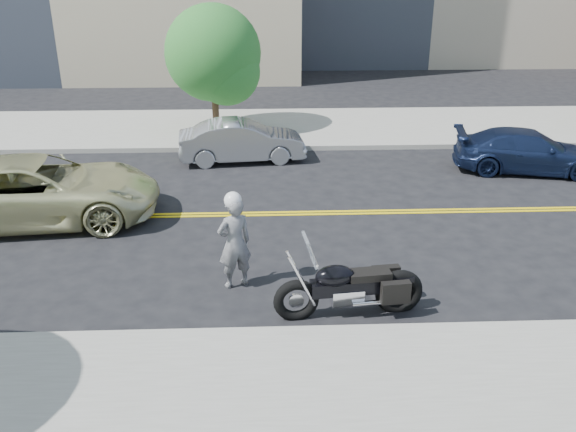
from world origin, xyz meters
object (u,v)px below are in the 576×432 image
(suv, at_px, (38,190))
(motorcycle, at_px, (351,275))
(motorcyclist, at_px, (234,240))
(parked_car_silver, at_px, (242,141))
(parked_car_blue, at_px, (528,151))

(suv, bearing_deg, motorcycle, -128.91)
(motorcyclist, height_order, parked_car_silver, motorcyclist)
(motorcyclist, xyz_separation_m, suv, (-4.62, 3.20, -0.18))
(motorcycle, xyz_separation_m, parked_car_silver, (-2.08, 8.52, -0.15))
(motorcyclist, xyz_separation_m, parked_car_silver, (-0.09, 7.45, -0.33))
(motorcyclist, distance_m, parked_car_blue, 10.14)
(suv, bearing_deg, parked_car_silver, -52.91)
(suv, height_order, parked_car_blue, suv)
(suv, height_order, parked_car_silver, suv)
(motorcycle, relative_size, parked_car_silver, 0.68)
(motorcyclist, xyz_separation_m, parked_car_blue, (8.02, 6.20, -0.35))
(parked_car_blue, bearing_deg, suv, 114.01)
(motorcyclist, height_order, motorcycle, motorcyclist)
(motorcycle, distance_m, parked_car_blue, 9.43)
(motorcyclist, distance_m, parked_car_silver, 7.46)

